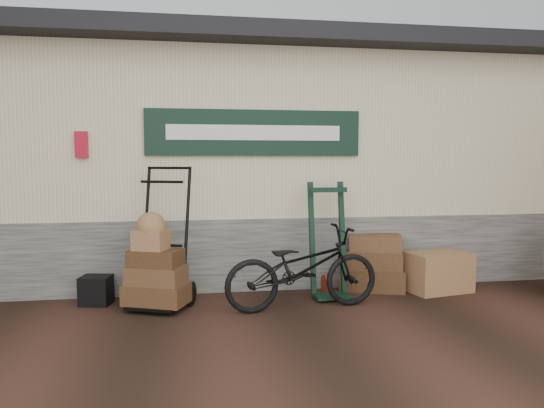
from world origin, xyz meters
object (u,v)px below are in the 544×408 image
at_px(porter_trolley, 163,235).
at_px(bicycle, 302,264).
at_px(wicker_hamper, 438,272).
at_px(suitcase_stack, 372,262).
at_px(black_trunk, 96,290).
at_px(green_barrow, 328,240).

height_order(porter_trolley, bicycle, porter_trolley).
bearing_deg(wicker_hamper, suitcase_stack, 162.99).
height_order(black_trunk, bicycle, bicycle).
bearing_deg(black_trunk, wicker_hamper, -1.04).
height_order(suitcase_stack, wicker_hamper, suitcase_stack).
xyz_separation_m(green_barrow, suitcase_stack, (0.64, 0.27, -0.33)).
distance_m(green_barrow, wicker_hamper, 1.48).
relative_size(green_barrow, black_trunk, 4.20).
bearing_deg(bicycle, suitcase_stack, -62.16).
distance_m(wicker_hamper, bicycle, 1.91).
xyz_separation_m(green_barrow, black_trunk, (-2.67, 0.11, -0.52)).
bearing_deg(black_trunk, suitcase_stack, 2.80).
distance_m(suitcase_stack, bicycle, 1.29).
xyz_separation_m(suitcase_stack, black_trunk, (-3.31, -0.16, -0.19)).
bearing_deg(suitcase_stack, green_barrow, -157.30).
bearing_deg(wicker_hamper, bicycle, -165.09).
xyz_separation_m(porter_trolley, bicycle, (1.50, -0.38, -0.29)).
xyz_separation_m(suitcase_stack, bicycle, (-1.06, -0.72, 0.15)).
height_order(green_barrow, black_trunk, green_barrow).
height_order(green_barrow, wicker_hamper, green_barrow).
bearing_deg(bicycle, green_barrow, -49.06).
bearing_deg(suitcase_stack, bicycle, -145.69).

